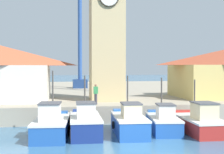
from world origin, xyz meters
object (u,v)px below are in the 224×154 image
Objects in this scene: fishing_boat_far_left at (52,125)px; dock_worker_near_tower at (96,94)px; clock_tower at (107,20)px; fishing_boat_left_inner at (129,123)px; port_crane_near at (81,27)px; fishing_boat_mid_left at (163,122)px; fishing_boat_center at (199,122)px; port_crane_far at (108,29)px; fishing_boat_left_outer at (85,123)px.

dock_worker_near_tower is at bearing 56.62° from fishing_boat_far_left.
fishing_boat_left_inner is at bearing -86.85° from clock_tower.
fishing_boat_left_inner is 26.36m from port_crane_near.
fishing_boat_left_inner is at bearing -169.00° from fishing_boat_mid_left.
fishing_boat_left_inner is at bearing 177.73° from fishing_boat_center.
fishing_boat_far_left is 20.66m from port_crane_far.
fishing_boat_center is 8.22m from dock_worker_near_tower.
dock_worker_near_tower is (-6.32, 5.04, 1.52)m from fishing_boat_center.
fishing_boat_center is at bearing -57.10° from clock_tower.
fishing_boat_far_left reaches higher than fishing_boat_left_inner.
clock_tower is (2.38, 7.53, 7.63)m from fishing_boat_left_outer.
port_crane_near reaches higher than fishing_boat_center.
clock_tower is 0.70× the size of port_crane_near.
dock_worker_near_tower is at bearing 76.53° from fishing_boat_left_outer.
port_crane_near reaches higher than fishing_boat_mid_left.
fishing_boat_mid_left is at bearing -80.08° from port_crane_near.
fishing_boat_mid_left is 10.93m from clock_tower.
port_crane_near is at bearing 90.41° from dock_worker_near_tower.
port_crane_near is at bearing 104.59° from fishing_boat_center.
fishing_boat_far_left is 3.17× the size of dock_worker_near_tower.
port_crane_near reaches higher than fishing_boat_left_inner.
fishing_boat_left_inner is at bearing 0.34° from fishing_boat_far_left.
fishing_boat_mid_left is 26.23m from port_crane_near.
port_crane_far is (-1.29, 17.51, 8.22)m from fishing_boat_mid_left.
fishing_boat_left_inner is 5.34m from dock_worker_near_tower.
fishing_boat_center is (4.65, -0.18, -0.06)m from fishing_boat_left_inner.
fishing_boat_mid_left is 19.39m from port_crane_far.
fishing_boat_mid_left is 6.19m from dock_worker_near_tower.
port_crane_near is 13.03× the size of dock_worker_near_tower.
clock_tower is at bearing -98.56° from port_crane_far.
fishing_boat_left_inner reaches higher than fishing_boat_center.
fishing_boat_left_outer reaches higher than dock_worker_near_tower.
dock_worker_near_tower is (3.22, 4.88, 1.46)m from fishing_boat_far_left.
fishing_boat_left_inner is 19.77m from port_crane_far.
fishing_boat_mid_left reaches higher than fishing_boat_center.
fishing_boat_mid_left is (7.30, 0.50, -0.08)m from fishing_boat_far_left.
fishing_boat_left_inner is at bearing -71.04° from dock_worker_near_tower.
clock_tower reaches higher than fishing_boat_mid_left.
fishing_boat_far_left is 26.50m from port_crane_near.
fishing_boat_left_outer is 0.33× the size of clock_tower.
clock_tower is at bearing 111.57° from fishing_boat_mid_left.
fishing_boat_left_outer reaches higher than fishing_boat_left_inner.
fishing_boat_center is 20.24m from port_crane_far.
fishing_boat_far_left is 2.09m from fishing_boat_left_outer.
fishing_boat_center is (2.23, -0.66, 0.02)m from fishing_boat_mid_left.
port_crane_far is (1.55, 10.32, 0.50)m from clock_tower.
dock_worker_near_tower is (-1.25, -2.81, -6.18)m from clock_tower.
fishing_boat_center is 0.25× the size of port_crane_near.
fishing_boat_far_left is 1.05× the size of fishing_boat_left_inner.
fishing_boat_left_outer is 5.07m from dock_worker_near_tower.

